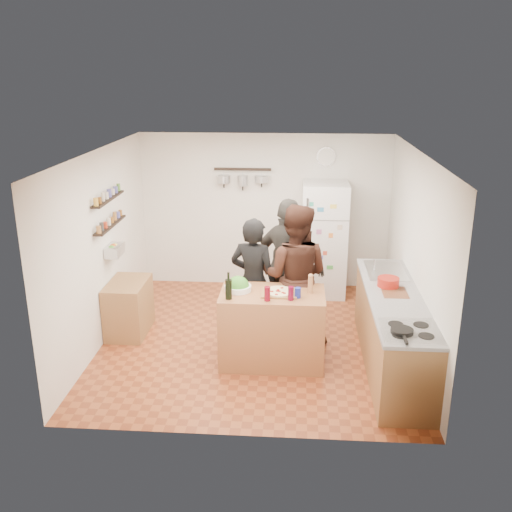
# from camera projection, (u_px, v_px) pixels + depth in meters

# --- Properties ---
(room_shell) EXTENTS (4.20, 4.20, 4.20)m
(room_shell) POSITION_uv_depth(u_px,v_px,m) (258.00, 242.00, 7.61)
(room_shell) COLOR brown
(room_shell) RESTS_ON ground
(prep_island) EXTENTS (1.25, 0.72, 0.91)m
(prep_island) POSITION_uv_depth(u_px,v_px,m) (272.00, 328.00, 6.94)
(prep_island) COLOR #925B35
(prep_island) RESTS_ON floor
(pizza_board) EXTENTS (0.42, 0.34, 0.02)m
(pizza_board) POSITION_uv_depth(u_px,v_px,m) (279.00, 293.00, 6.77)
(pizza_board) COLOR brown
(pizza_board) RESTS_ON prep_island
(pizza) EXTENTS (0.34, 0.34, 0.02)m
(pizza) POSITION_uv_depth(u_px,v_px,m) (279.00, 291.00, 6.77)
(pizza) COLOR beige
(pizza) RESTS_ON pizza_board
(salad_bowl) EXTENTS (0.33, 0.33, 0.07)m
(salad_bowl) POSITION_uv_depth(u_px,v_px,m) (238.00, 288.00, 6.87)
(salad_bowl) COLOR white
(salad_bowl) RESTS_ON prep_island
(wine_bottle) EXTENTS (0.08, 0.08, 0.24)m
(wine_bottle) POSITION_uv_depth(u_px,v_px,m) (229.00, 289.00, 6.59)
(wine_bottle) COLOR black
(wine_bottle) RESTS_ON prep_island
(wine_glass_near) EXTENTS (0.07, 0.07, 0.17)m
(wine_glass_near) POSITION_uv_depth(u_px,v_px,m) (267.00, 294.00, 6.55)
(wine_glass_near) COLOR #610817
(wine_glass_near) RESTS_ON prep_island
(wine_glass_far) EXTENTS (0.07, 0.07, 0.16)m
(wine_glass_far) POSITION_uv_depth(u_px,v_px,m) (291.00, 293.00, 6.57)
(wine_glass_far) COLOR #57071F
(wine_glass_far) RESTS_ON prep_island
(pepper_mill) EXTENTS (0.06, 0.06, 0.19)m
(pepper_mill) POSITION_uv_depth(u_px,v_px,m) (310.00, 285.00, 6.79)
(pepper_mill) COLOR #AA7247
(pepper_mill) RESTS_ON prep_island
(salt_canister) EXTENTS (0.07, 0.07, 0.12)m
(salt_canister) POSITION_uv_depth(u_px,v_px,m) (298.00, 293.00, 6.65)
(salt_canister) COLOR navy
(salt_canister) RESTS_ON prep_island
(person_left) EXTENTS (0.70, 0.56, 1.69)m
(person_left) POSITION_uv_depth(u_px,v_px,m) (253.00, 281.00, 7.35)
(person_left) COLOR black
(person_left) RESTS_ON floor
(person_center) EXTENTS (1.03, 0.87, 1.88)m
(person_center) POSITION_uv_depth(u_px,v_px,m) (295.00, 276.00, 7.27)
(person_center) COLOR black
(person_center) RESTS_ON floor
(person_back) EXTENTS (1.16, 0.93, 1.84)m
(person_back) POSITION_uv_depth(u_px,v_px,m) (288.00, 266.00, 7.71)
(person_back) COLOR #292725
(person_back) RESTS_ON floor
(counter_run) EXTENTS (0.63, 2.63, 0.90)m
(counter_run) POSITION_uv_depth(u_px,v_px,m) (393.00, 331.00, 6.86)
(counter_run) COLOR #9E7042
(counter_run) RESTS_ON floor
(stove_top) EXTENTS (0.60, 0.62, 0.02)m
(stove_top) POSITION_uv_depth(u_px,v_px,m) (411.00, 331.00, 5.81)
(stove_top) COLOR white
(stove_top) RESTS_ON counter_run
(skillet) EXTENTS (0.23, 0.23, 0.04)m
(skillet) POSITION_uv_depth(u_px,v_px,m) (402.00, 331.00, 5.75)
(skillet) COLOR black
(skillet) RESTS_ON stove_top
(sink) EXTENTS (0.50, 0.80, 0.03)m
(sink) POSITION_uv_depth(u_px,v_px,m) (385.00, 271.00, 7.52)
(sink) COLOR silver
(sink) RESTS_ON counter_run
(cutting_board) EXTENTS (0.30, 0.40, 0.02)m
(cutting_board) POSITION_uv_depth(u_px,v_px,m) (395.00, 293.00, 6.80)
(cutting_board) COLOR brown
(cutting_board) RESTS_ON counter_run
(red_bowl) EXTENTS (0.26, 0.26, 0.11)m
(red_bowl) POSITION_uv_depth(u_px,v_px,m) (388.00, 282.00, 6.97)
(red_bowl) COLOR #A61D12
(red_bowl) RESTS_ON counter_run
(fridge) EXTENTS (0.70, 0.68, 1.80)m
(fridge) POSITION_uv_depth(u_px,v_px,m) (324.00, 240.00, 8.95)
(fridge) COLOR white
(fridge) RESTS_ON floor
(wall_clock) EXTENTS (0.30, 0.03, 0.30)m
(wall_clock) POSITION_uv_depth(u_px,v_px,m) (326.00, 157.00, 8.86)
(wall_clock) COLOR silver
(wall_clock) RESTS_ON back_wall
(spice_shelf_lower) EXTENTS (0.12, 1.00, 0.02)m
(spice_shelf_lower) POSITION_uv_depth(u_px,v_px,m) (110.00, 225.00, 7.49)
(spice_shelf_lower) COLOR black
(spice_shelf_lower) RESTS_ON left_wall
(spice_shelf_upper) EXTENTS (0.12, 1.00, 0.02)m
(spice_shelf_upper) POSITION_uv_depth(u_px,v_px,m) (108.00, 199.00, 7.38)
(spice_shelf_upper) COLOR black
(spice_shelf_upper) RESTS_ON left_wall
(produce_basket) EXTENTS (0.18, 0.35, 0.14)m
(produce_basket) POSITION_uv_depth(u_px,v_px,m) (115.00, 250.00, 7.60)
(produce_basket) COLOR silver
(produce_basket) RESTS_ON left_wall
(side_table) EXTENTS (0.50, 0.80, 0.73)m
(side_table) POSITION_uv_depth(u_px,v_px,m) (129.00, 307.00, 7.75)
(side_table) COLOR #9D6A41
(side_table) RESTS_ON floor
(pot_rack) EXTENTS (0.90, 0.04, 0.04)m
(pot_rack) POSITION_uv_depth(u_px,v_px,m) (243.00, 169.00, 8.94)
(pot_rack) COLOR black
(pot_rack) RESTS_ON back_wall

